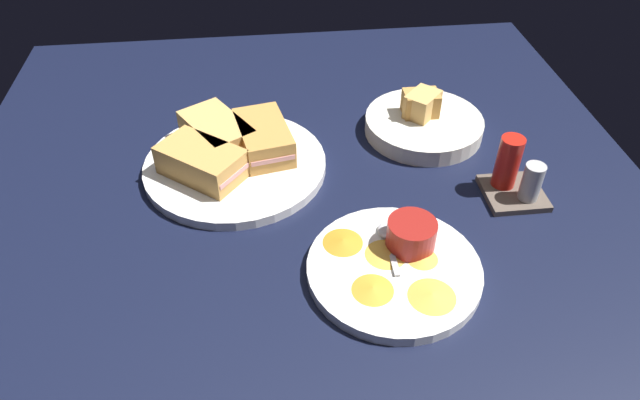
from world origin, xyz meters
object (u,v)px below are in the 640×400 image
(sandwich_half_far, at_px, (217,133))
(ramekin_light_gravy, at_px, (411,234))
(sandwich_half_extra, at_px, (202,162))
(spoon_by_dark_ramekin, at_px, (228,168))
(bread_basket_rear, at_px, (423,122))
(ramekin_dark_sauce, at_px, (194,163))
(plate_sandwich_main, at_px, (235,165))
(plate_chips_companion, at_px, (394,270))
(spoon_by_gravy_ramekin, at_px, (387,238))
(condiment_caddy, at_px, (515,177))
(sandwich_half_near, at_px, (264,138))

(sandwich_half_far, relative_size, ramekin_light_gravy, 2.24)
(sandwich_half_extra, relative_size, spoon_by_dark_ramekin, 1.51)
(bread_basket_rear, bearing_deg, ramekin_dark_sauce, -76.50)
(plate_sandwich_main, relative_size, plate_chips_companion, 1.27)
(plate_chips_companion, bearing_deg, bread_basket_rear, 159.50)
(plate_sandwich_main, relative_size, spoon_by_dark_ramekin, 2.97)
(plate_chips_companion, bearing_deg, ramekin_light_gravy, 140.19)
(sandwich_half_extra, distance_m, plate_chips_companion, 0.34)
(sandwich_half_far, height_order, spoon_by_gravy_ramekin, sandwich_half_far)
(ramekin_dark_sauce, height_order, spoon_by_dark_ramekin, ramekin_dark_sauce)
(plate_sandwich_main, distance_m, sandwich_half_extra, 0.06)
(sandwich_half_extra, distance_m, spoon_by_dark_ramekin, 0.04)
(sandwich_half_far, distance_m, condiment_caddy, 0.48)
(sandwich_half_near, xyz_separation_m, spoon_by_dark_ramekin, (0.05, -0.06, -0.02))
(sandwich_half_near, xyz_separation_m, plate_chips_companion, (0.28, 0.16, -0.03))
(sandwich_half_far, relative_size, plate_chips_companion, 0.65)
(sandwich_half_extra, distance_m, spoon_by_gravy_ramekin, 0.31)
(plate_chips_companion, height_order, ramekin_light_gravy, ramekin_light_gravy)
(plate_sandwich_main, xyz_separation_m, sandwich_half_near, (-0.03, 0.05, 0.03))
(plate_chips_companion, distance_m, condiment_caddy, 0.26)
(sandwich_half_far, distance_m, ramekin_dark_sauce, 0.08)
(spoon_by_dark_ramekin, relative_size, condiment_caddy, 1.04)
(plate_sandwich_main, xyz_separation_m, bread_basket_rear, (-0.07, 0.33, 0.01))
(ramekin_dark_sauce, xyz_separation_m, plate_chips_companion, (0.23, 0.27, -0.03))
(spoon_by_dark_ramekin, relative_size, bread_basket_rear, 0.48)
(sandwich_half_near, relative_size, sandwich_half_far, 0.95)
(spoon_by_dark_ramekin, height_order, condiment_caddy, condiment_caddy)
(spoon_by_dark_ramekin, xyz_separation_m, spoon_by_gravy_ramekin, (0.18, 0.22, 0.00))
(plate_sandwich_main, height_order, spoon_by_dark_ramekin, spoon_by_dark_ramekin)
(sandwich_half_far, bearing_deg, spoon_by_dark_ramekin, 12.62)
(ramekin_light_gravy, relative_size, condiment_caddy, 0.71)
(sandwich_half_near, xyz_separation_m, ramekin_light_gravy, (0.25, 0.19, -0.00))
(sandwich_half_extra, bearing_deg, bread_basket_rear, 104.59)
(spoon_by_gravy_ramekin, height_order, bread_basket_rear, bread_basket_rear)
(plate_sandwich_main, xyz_separation_m, sandwich_half_far, (-0.05, -0.03, 0.03))
(sandwich_half_near, bearing_deg, sandwich_half_extra, -61.01)
(plate_sandwich_main, xyz_separation_m, sandwich_half_extra, (0.03, -0.05, 0.03))
(sandwich_half_near, xyz_separation_m, ramekin_dark_sauce, (0.05, -0.11, -0.00))
(sandwich_half_far, xyz_separation_m, ramekin_dark_sauce, (0.07, -0.04, -0.00))
(sandwich_half_extra, distance_m, bread_basket_rear, 0.39)
(plate_chips_companion, bearing_deg, sandwich_half_near, -150.46)
(sandwich_half_near, relative_size, bread_basket_rear, 0.70)
(sandwich_half_extra, bearing_deg, ramekin_dark_sauce, -108.53)
(spoon_by_dark_ramekin, bearing_deg, sandwich_half_extra, -80.80)
(ramekin_dark_sauce, relative_size, plate_chips_companion, 0.26)
(ramekin_dark_sauce, xyz_separation_m, bread_basket_rear, (-0.09, 0.39, -0.02))
(spoon_by_gravy_ramekin, bearing_deg, sandwich_half_extra, -124.58)
(sandwich_half_far, xyz_separation_m, ramekin_light_gravy, (0.27, 0.26, -0.00))
(spoon_by_dark_ramekin, bearing_deg, condiment_caddy, 78.19)
(bread_basket_rear, xyz_separation_m, condiment_caddy, (0.18, 0.09, 0.01))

